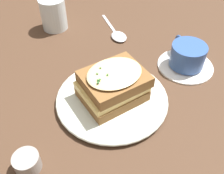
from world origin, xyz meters
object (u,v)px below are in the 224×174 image
at_px(teacup_with_saucer, 187,58).
at_px(water_glass, 53,14).
at_px(dinner_plate, 112,99).
at_px(sandwich, 113,85).
at_px(condiment_pot, 27,162).
at_px(spoon, 118,35).

xyz_separation_m(teacup_with_saucer, water_glass, (-0.18, 0.35, 0.02)).
distance_m(dinner_plate, teacup_with_saucer, 0.22).
xyz_separation_m(dinner_plate, sandwich, (0.00, -0.00, 0.04)).
bearing_deg(condiment_pot, dinner_plate, 11.87).
bearing_deg(water_glass, dinner_plate, -95.58).
relative_size(water_glass, condiment_pot, 1.96).
bearing_deg(sandwich, condiment_pot, -168.37).
relative_size(spoon, condiment_pot, 3.55).
bearing_deg(water_glass, spoon, -49.35).
bearing_deg(sandwich, dinner_plate, 168.99).
xyz_separation_m(dinner_plate, spoon, (0.16, 0.20, -0.00)).
distance_m(sandwich, condiment_pot, 0.22).
bearing_deg(teacup_with_saucer, spoon, 38.15).
height_order(teacup_with_saucer, water_glass, water_glass).
distance_m(teacup_with_saucer, spoon, 0.21).
xyz_separation_m(spoon, condiment_pot, (-0.37, -0.24, 0.01)).
bearing_deg(dinner_plate, condiment_pot, -168.13).
relative_size(sandwich, spoon, 0.83).
bearing_deg(spoon, teacup_with_saucer, 120.75).
xyz_separation_m(dinner_plate, condiment_pot, (-0.21, -0.04, 0.01)).
xyz_separation_m(dinner_plate, teacup_with_saucer, (0.22, -0.01, 0.02)).
distance_m(dinner_plate, spoon, 0.25).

